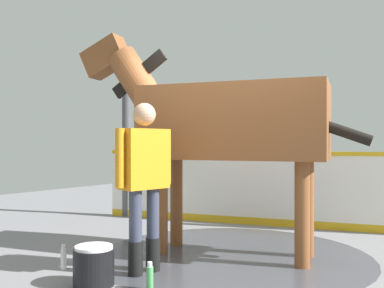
% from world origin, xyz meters
% --- Properties ---
extents(ground_plane, '(16.00, 16.00, 0.02)m').
position_xyz_m(ground_plane, '(0.00, 0.00, -0.01)').
color(ground_plane, gray).
extents(wet_patch, '(3.21, 3.21, 0.00)m').
position_xyz_m(wet_patch, '(0.18, 0.24, 0.00)').
color(wet_patch, '#42444C').
rests_on(wet_patch, ground).
extents(barrier_wall, '(1.71, 5.33, 1.18)m').
position_xyz_m(barrier_wall, '(2.05, 0.81, 0.55)').
color(barrier_wall, white).
rests_on(barrier_wall, ground).
extents(roof_post_near, '(0.16, 0.16, 3.02)m').
position_xyz_m(roof_post_near, '(1.33, 3.23, 1.51)').
color(roof_post_near, '#4C4C51').
rests_on(roof_post_near, ground).
extents(horse, '(1.46, 3.47, 2.72)m').
position_xyz_m(horse, '(0.14, 0.37, 1.56)').
color(horse, brown).
rests_on(horse, ground).
extents(handler, '(0.68, 0.29, 1.73)m').
position_xyz_m(handler, '(-0.97, 0.57, 1.00)').
color(handler, black).
rests_on(handler, ground).
extents(wash_bucket, '(0.38, 0.38, 0.37)m').
position_xyz_m(wash_bucket, '(-1.53, 0.68, 0.18)').
color(wash_bucket, black).
rests_on(wash_bucket, ground).
extents(bottle_shampoo, '(0.06, 0.06, 0.26)m').
position_xyz_m(bottle_shampoo, '(-1.40, 1.32, 0.12)').
color(bottle_shampoo, white).
rests_on(bottle_shampoo, ground).
extents(bottle_spray, '(0.06, 0.06, 0.25)m').
position_xyz_m(bottle_spray, '(-1.31, 0.18, 0.12)').
color(bottle_spray, '#4CA559').
rests_on(bottle_spray, ground).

